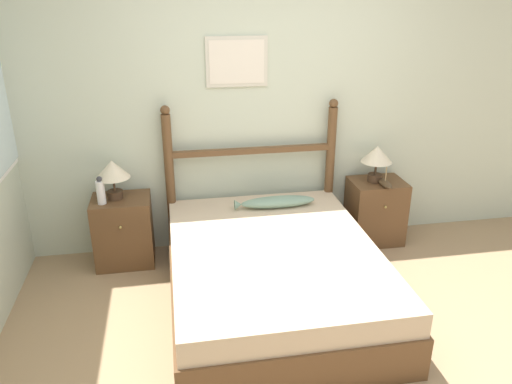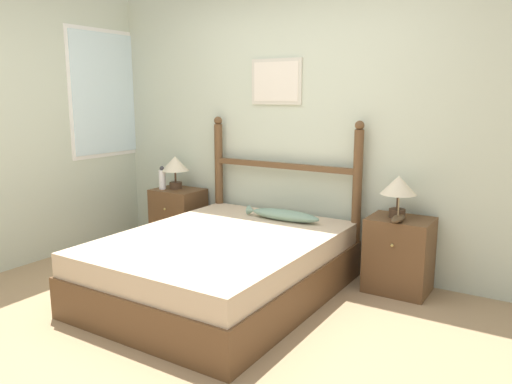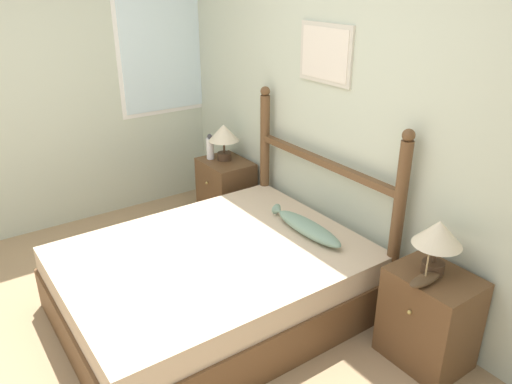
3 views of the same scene
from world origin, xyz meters
TOP-DOWN VIEW (x-y plane):
  - ground_plane at (0.00, 0.00)m, footprint 16.00×16.00m
  - wall_back at (-0.00, 1.73)m, footprint 6.40×0.08m
  - wall_left at (-2.13, 0.03)m, footprint 0.08×6.40m
  - bed at (-0.14, 0.66)m, footprint 1.53×1.99m
  - headboard at (-0.14, 1.62)m, footprint 1.53×0.08m
  - nightstand_left at (-1.29, 1.48)m, footprint 0.49×0.41m
  - nightstand_right at (1.01, 1.48)m, footprint 0.49×0.41m
  - table_lamp_left at (-1.32, 1.49)m, footprint 0.28×0.28m
  - table_lamp_right at (0.97, 1.48)m, footprint 0.28×0.28m
  - bottle at (-1.42, 1.40)m, footprint 0.07×0.07m
  - model_boat at (1.02, 1.36)m, footprint 0.08×0.24m
  - fish_pillow at (0.03, 1.35)m, footprint 0.70×0.15m

SIDE VIEW (x-z plane):
  - ground_plane at x=0.00m, z-range 0.00..0.00m
  - bed at x=-0.14m, z-range 0.00..0.48m
  - nightstand_left at x=-1.29m, z-range 0.00..0.60m
  - nightstand_right at x=1.01m, z-range 0.00..0.60m
  - fish_pillow at x=0.03m, z-range 0.48..0.57m
  - model_boat at x=1.02m, z-range 0.54..0.72m
  - bottle at x=-1.42m, z-range 0.59..0.83m
  - headboard at x=-0.14m, z-range 0.05..1.39m
  - table_lamp_left at x=-1.32m, z-range 0.67..1.01m
  - table_lamp_right at x=0.97m, z-range 0.67..1.01m
  - wall_back at x=0.00m, z-range 0.00..2.55m
  - wall_left at x=-2.13m, z-range 0.01..2.56m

